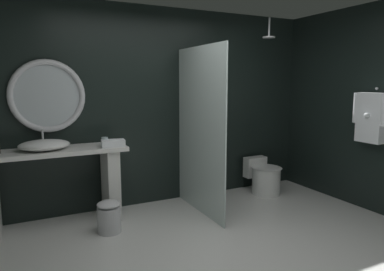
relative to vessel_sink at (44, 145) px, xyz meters
The scene contains 13 objects.
ground_plane 2.34m from the vessel_sink, 48.02° to the right, with size 5.76×5.76×0.00m, color silver.
back_wall_panel 1.50m from the vessel_sink, 12.37° to the left, with size 4.80×0.10×2.60m, color black.
side_wall_right 3.88m from the vessel_sink, 12.35° to the right, with size 0.10×2.47×2.60m, color black.
vanity_counter 0.41m from the vessel_sink, ahead, with size 1.61×0.49×0.89m.
vessel_sink is the anchor object (origin of this frame).
tumbler_cup 0.65m from the vessel_sink, ahead, with size 0.08×0.08×0.11m, color silver.
round_wall_mirror 0.58m from the vessel_sink, 70.04° to the left, with size 0.84×0.07×0.84m.
shower_glass_panel 1.80m from the vessel_sink, 10.92° to the right, with size 0.02×1.21×2.06m, color silver.
rain_shower_head 3.20m from the vessel_sink, ahead, with size 0.17×0.17×0.28m.
hanging_bathrobe 3.86m from the vessel_sink, 19.27° to the right, with size 0.20×0.49×0.68m.
toilet 3.04m from the vessel_sink, ahead, with size 0.43×0.59×0.50m.
waste_bin 1.06m from the vessel_sink, 38.23° to the right, with size 0.25×0.25×0.36m.
folded_hand_towel 0.74m from the vessel_sink, 11.57° to the right, with size 0.26×0.15×0.08m, color white.
Camera 1 is at (-1.66, -2.53, 1.64)m, focal length 32.72 mm.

